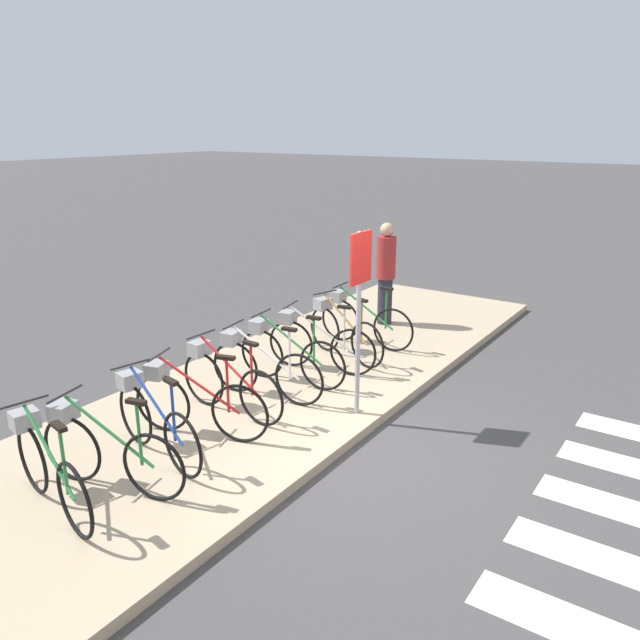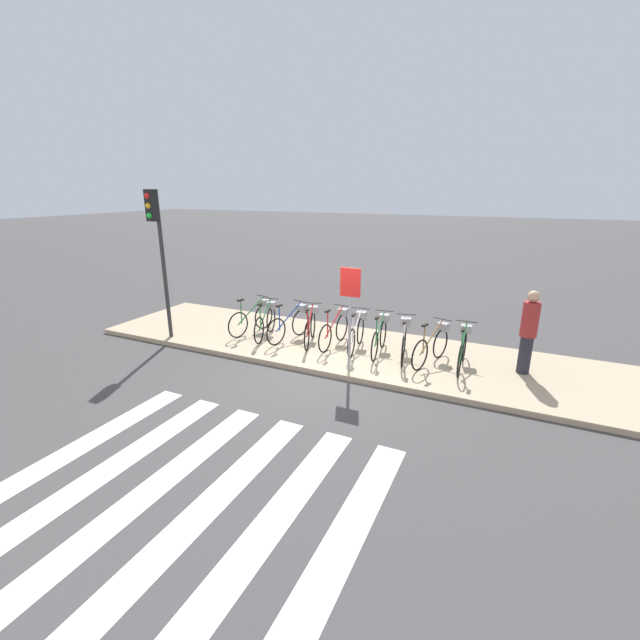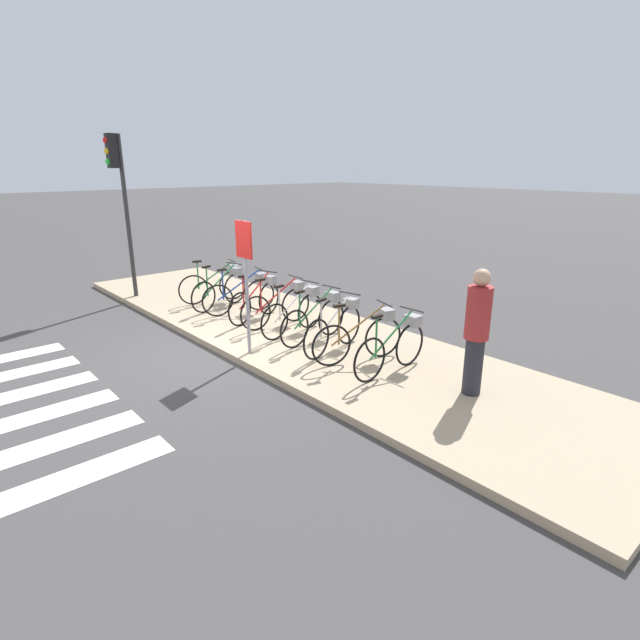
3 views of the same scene
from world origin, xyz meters
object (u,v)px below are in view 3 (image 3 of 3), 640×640
(parked_bicycle_2, at_px, (243,293))
(parked_bicycle_3, at_px, (257,298))
(pedestrian, at_px, (477,329))
(parked_bicycle_6, at_px, (317,317))
(traffic_light, at_px, (119,183))
(parked_bicycle_8, at_px, (363,335))
(parked_bicycle_4, at_px, (280,304))
(parked_bicycle_0, at_px, (217,283))
(parked_bicycle_7, at_px, (337,325))
(parked_bicycle_1, at_px, (223,288))
(sign_post, at_px, (245,265))
(parked_bicycle_9, at_px, (394,345))
(parked_bicycle_5, at_px, (296,310))

(parked_bicycle_2, relative_size, parked_bicycle_3, 1.02)
(parked_bicycle_2, relative_size, pedestrian, 0.91)
(parked_bicycle_6, bearing_deg, parked_bicycle_2, -178.77)
(parked_bicycle_6, height_order, traffic_light, traffic_light)
(pedestrian, bearing_deg, parked_bicycle_8, -171.67)
(parked_bicycle_4, relative_size, parked_bicycle_6, 1.00)
(parked_bicycle_0, distance_m, parked_bicycle_7, 4.22)
(parked_bicycle_2, distance_m, pedestrian, 5.60)
(parked_bicycle_1, bearing_deg, parked_bicycle_7, 1.10)
(parked_bicycle_2, bearing_deg, sign_post, -30.79)
(parked_bicycle_0, bearing_deg, parked_bicycle_8, -1.20)
(parked_bicycle_1, height_order, parked_bicycle_9, same)
(parked_bicycle_5, bearing_deg, sign_post, -76.96)
(parked_bicycle_4, bearing_deg, sign_post, -56.36)
(parked_bicycle_4, xyz_separation_m, parked_bicycle_7, (1.79, -0.11, 0.00))
(parked_bicycle_0, relative_size, traffic_light, 0.43)
(parked_bicycle_8, relative_size, parked_bicycle_9, 0.97)
(parked_bicycle_0, relative_size, sign_post, 0.72)
(parked_bicycle_3, xyz_separation_m, parked_bicycle_4, (0.65, 0.10, 0.00))
(parked_bicycle_9, relative_size, sign_post, 0.74)
(parked_bicycle_0, xyz_separation_m, pedestrian, (6.77, 0.18, 0.51))
(pedestrian, bearing_deg, parked_bicycle_5, -176.89)
(pedestrian, bearing_deg, parked_bicycle_4, -178.06)
(parked_bicycle_2, bearing_deg, pedestrian, 2.37)
(parked_bicycle_3, relative_size, parked_bicycle_9, 0.96)
(parked_bicycle_4, height_order, sign_post, sign_post)
(parked_bicycle_3, bearing_deg, sign_post, -38.96)
(parked_bicycle_9, bearing_deg, parked_bicycle_1, -179.06)
(parked_bicycle_1, distance_m, parked_bicycle_3, 1.28)
(parked_bicycle_1, height_order, parked_bicycle_5, same)
(parked_bicycle_8, distance_m, pedestrian, 1.98)
(parked_bicycle_1, distance_m, parked_bicycle_5, 2.53)
(parked_bicycle_2, distance_m, parked_bicycle_8, 3.67)
(parked_bicycle_5, height_order, parked_bicycle_7, same)
(parked_bicycle_0, distance_m, parked_bicycle_4, 2.43)
(parked_bicycle_4, xyz_separation_m, parked_bicycle_5, (0.60, -0.06, 0.00))
(parked_bicycle_9, distance_m, pedestrian, 1.37)
(traffic_light, bearing_deg, parked_bicycle_4, 18.24)
(parked_bicycle_3, xyz_separation_m, parked_bicycle_8, (3.10, -0.03, 0.00))
(parked_bicycle_5, bearing_deg, parked_bicycle_6, 2.34)
(parked_bicycle_4, bearing_deg, parked_bicycle_6, -1.56)
(parked_bicycle_1, xyz_separation_m, parked_bicycle_6, (3.11, 0.15, 0.00))
(parked_bicycle_9, height_order, traffic_light, traffic_light)
(parked_bicycle_8, xyz_separation_m, traffic_light, (-6.69, -1.27, 2.27))
(parked_bicycle_7, bearing_deg, parked_bicycle_9, 0.49)
(parked_bicycle_3, relative_size, parked_bicycle_4, 0.96)
(parked_bicycle_7, relative_size, sign_post, 0.73)
(parked_bicycle_8, bearing_deg, pedestrian, 8.33)
(parked_bicycle_7, bearing_deg, sign_post, -125.50)
(parked_bicycle_5, height_order, parked_bicycle_9, same)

